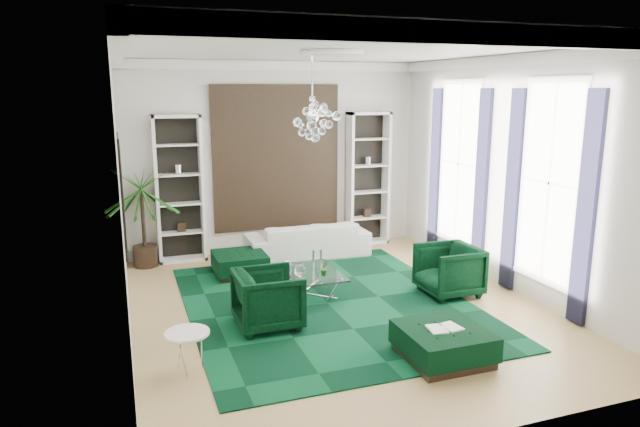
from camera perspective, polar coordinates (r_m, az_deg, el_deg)
name	(u,v)px	position (r m, az deg, el deg)	size (l,w,h in m)	color
floor	(338,308)	(8.80, 1.82, -9.47)	(6.00, 7.00, 0.02)	tan
ceiling	(340,48)	(8.19, 2.01, 16.19)	(6.00, 7.00, 0.02)	white
wall_back	(276,158)	(11.59, -4.44, 5.58)	(6.00, 0.02, 3.80)	silver
wall_front	(483,246)	(5.25, 16.03, -3.18)	(6.00, 0.02, 3.80)	silver
wall_left	(120,198)	(7.73, -19.37, 1.50)	(0.02, 7.00, 3.80)	silver
wall_right	(512,175)	(9.78, 18.61, 3.71)	(0.02, 7.00, 3.80)	silver
crown_molding	(340,56)	(8.18, 2.01, 15.42)	(6.00, 7.00, 0.18)	white
ceiling_medallion	(332,52)	(8.46, 1.24, 15.80)	(0.90, 0.90, 0.05)	white
tapestry	(276,158)	(11.54, -4.38, 5.55)	(2.50, 0.06, 2.80)	black
shelving_left	(179,189)	(11.12, -13.88, 2.36)	(0.90, 0.38, 2.80)	white
shelving_right	(368,179)	(12.12, 4.80, 3.48)	(0.90, 0.38, 2.80)	white
painting	(123,193)	(8.33, -19.11, 1.91)	(0.04, 1.30, 1.60)	black
window_near	(550,183)	(9.08, 21.98, 2.84)	(0.03, 1.10, 2.90)	white
curtain_near_a	(586,210)	(8.54, 25.09, 0.30)	(0.07, 0.30, 3.25)	black
curtain_near_b	(512,191)	(9.69, 18.69, 2.13)	(0.07, 0.30, 3.25)	black
window_far	(459,163)	(10.97, 13.73, 4.88)	(0.03, 1.10, 2.90)	white
curtain_far_a	(481,183)	(10.35, 15.84, 2.93)	(0.07, 0.30, 3.25)	black
curtain_far_b	(435,171)	(11.64, 11.44, 4.16)	(0.07, 0.30, 3.25)	black
rug	(328,304)	(8.93, 0.76, -9.00)	(4.20, 5.00, 0.02)	black
sofa	(307,239)	(11.27, -1.30, -2.61)	(2.39, 0.94, 0.70)	silver
armchair_left	(268,299)	(8.03, -5.20, -8.50)	(0.87, 0.89, 0.81)	black
armchair_right	(449,270)	(9.44, 12.74, -5.55)	(0.87, 0.89, 0.81)	black
coffee_table	(301,285)	(9.14, -1.87, -7.18)	(1.20, 1.20, 0.41)	white
ottoman_side	(240,264)	(10.31, -8.02, -5.03)	(0.90, 0.90, 0.40)	black
ottoman_front	(443,344)	(7.33, 12.23, -12.63)	(1.00, 1.00, 0.40)	black
book	(444,328)	(7.24, 12.30, -11.09)	(0.42, 0.28, 0.03)	white
side_table	(188,353)	(7.01, -13.05, -13.44)	(0.52, 0.52, 0.50)	white
palm	(142,204)	(10.96, -17.38, 0.95)	(1.50, 1.50, 2.40)	#225D1A
chandelier	(312,117)	(8.60, -0.78, 9.62)	(0.80, 0.80, 0.72)	white
table_plant	(325,268)	(8.90, 0.46, -5.50)	(0.13, 0.11, 0.24)	#225D1A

